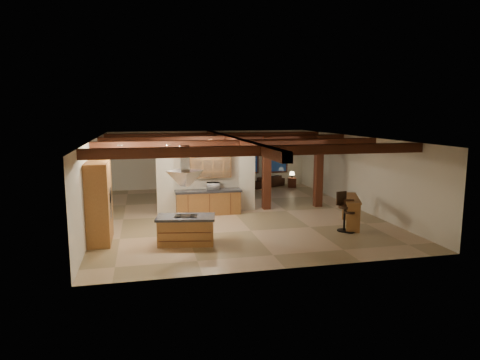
% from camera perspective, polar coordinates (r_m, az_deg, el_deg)
% --- Properties ---
extents(ground, '(12.00, 12.00, 0.00)m').
position_cam_1_polar(ground, '(16.41, -0.70, -4.48)').
color(ground, '#CCAD88').
rests_on(ground, ground).
extents(room_walls, '(12.00, 12.00, 12.00)m').
position_cam_1_polar(room_walls, '(16.09, -0.71, 1.70)').
color(room_walls, silver).
rests_on(room_walls, ground).
extents(ceiling_beams, '(10.00, 12.00, 0.28)m').
position_cam_1_polar(ceiling_beams, '(15.99, -0.72, 5.18)').
color(ceiling_beams, '#3D1B0F').
rests_on(ceiling_beams, room_walls).
extents(timber_posts, '(2.50, 0.30, 2.90)m').
position_cam_1_polar(timber_posts, '(17.26, 7.09, 2.07)').
color(timber_posts, '#3D1B0F').
rests_on(timber_posts, ground).
extents(partition_wall, '(3.80, 0.18, 2.20)m').
position_cam_1_polar(partition_wall, '(16.50, -4.47, -0.54)').
color(partition_wall, silver).
rests_on(partition_wall, ground).
extents(pantry_cabinet, '(0.67, 1.60, 2.40)m').
position_cam_1_polar(pantry_cabinet, '(13.33, -18.26, -2.82)').
color(pantry_cabinet, '#9E6533').
rests_on(pantry_cabinet, ground).
extents(back_counter, '(2.50, 0.66, 0.94)m').
position_cam_1_polar(back_counter, '(16.24, -4.24, -2.93)').
color(back_counter, '#9E6533').
rests_on(back_counter, ground).
extents(upper_display_cabinet, '(1.80, 0.36, 0.95)m').
position_cam_1_polar(upper_display_cabinet, '(16.21, -4.40, 1.97)').
color(upper_display_cabinet, '#9E6533').
rests_on(upper_display_cabinet, partition_wall).
extents(range_hood, '(1.10, 1.10, 1.40)m').
position_cam_1_polar(range_hood, '(12.43, -7.33, -0.54)').
color(range_hood, silver).
rests_on(range_hood, room_walls).
extents(back_windows, '(2.70, 0.07, 1.70)m').
position_cam_1_polar(back_windows, '(22.52, 3.10, 3.06)').
color(back_windows, '#3D1B0F').
rests_on(back_windows, room_walls).
extents(framed_art, '(0.65, 0.05, 0.85)m').
position_cam_1_polar(framed_art, '(21.72, -7.90, 3.30)').
color(framed_art, '#3D1B0F').
rests_on(framed_art, room_walls).
extents(recessed_cans, '(3.16, 2.46, 0.03)m').
position_cam_1_polar(recessed_cans, '(13.73, -9.43, 4.88)').
color(recessed_cans, silver).
rests_on(recessed_cans, room_walls).
extents(kitchen_island, '(1.83, 1.19, 0.85)m').
position_cam_1_polar(kitchen_island, '(12.72, -7.21, -6.58)').
color(kitchen_island, '#9E6533').
rests_on(kitchen_island, ground).
extents(dining_table, '(2.14, 1.53, 0.68)m').
position_cam_1_polar(dining_table, '(18.76, -3.68, -1.73)').
color(dining_table, '#38190E').
rests_on(dining_table, ground).
extents(sofa, '(2.10, 1.51, 0.57)m').
position_cam_1_polar(sofa, '(22.28, 3.51, -0.16)').
color(sofa, black).
rests_on(sofa, ground).
extents(microwave, '(0.54, 0.41, 0.27)m').
position_cam_1_polar(microwave, '(16.15, -3.58, -0.83)').
color(microwave, silver).
rests_on(microwave, back_counter).
extents(bar_counter, '(1.14, 1.93, 0.99)m').
position_cam_1_polar(bar_counter, '(14.99, 14.58, -3.46)').
color(bar_counter, '#9E6533').
rests_on(bar_counter, ground).
extents(side_table, '(0.48, 0.48, 0.50)m').
position_cam_1_polar(side_table, '(22.20, 6.94, -0.34)').
color(side_table, '#3D1B0F').
rests_on(side_table, ground).
extents(table_lamp, '(0.27, 0.27, 0.32)m').
position_cam_1_polar(table_lamp, '(22.13, 6.96, 0.88)').
color(table_lamp, black).
rests_on(table_lamp, side_table).
extents(bar_stool_a, '(0.38, 0.39, 1.05)m').
position_cam_1_polar(bar_stool_a, '(14.24, 14.38, -4.66)').
color(bar_stool_a, black).
rests_on(bar_stool_a, ground).
extents(bar_stool_b, '(0.45, 0.47, 1.28)m').
position_cam_1_polar(bar_stool_b, '(14.31, 13.66, -4.08)').
color(bar_stool_b, black).
rests_on(bar_stool_b, ground).
extents(dining_chairs, '(1.92, 1.92, 1.16)m').
position_cam_1_polar(dining_chairs, '(18.72, -3.69, -0.98)').
color(dining_chairs, '#3D1B0F').
rests_on(dining_chairs, ground).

